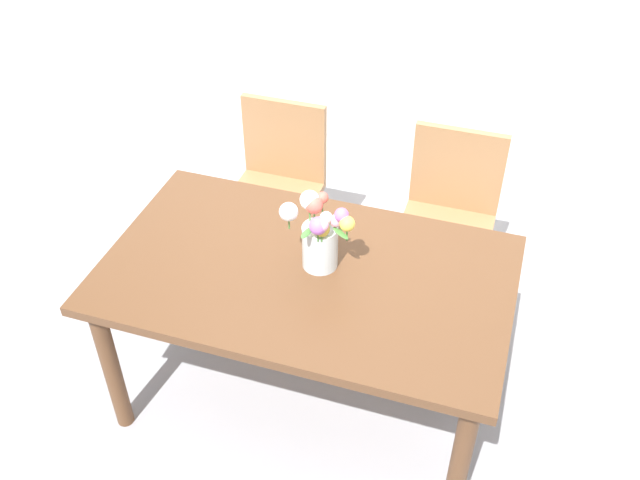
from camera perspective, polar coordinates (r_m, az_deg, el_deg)
The scene contains 5 objects.
ground_plane at distance 3.22m, azimuth -0.93°, elevation -12.04°, with size 12.00×12.00×0.00m, color #939399.
dining_table at distance 2.75m, azimuth -1.07°, elevation -3.81°, with size 1.54×0.92×0.72m.
chair_left at distance 3.53m, azimuth -3.39°, elevation 4.82°, with size 0.42×0.42×0.90m.
chair_right at distance 3.36m, azimuth 10.27°, elevation 2.21°, with size 0.42×0.42×0.90m.
flower_vase at distance 2.61m, azimuth -0.08°, elevation 0.53°, with size 0.28×0.23×0.31m.
Camera 1 is at (0.66, -1.89, 2.53)m, focal length 40.09 mm.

